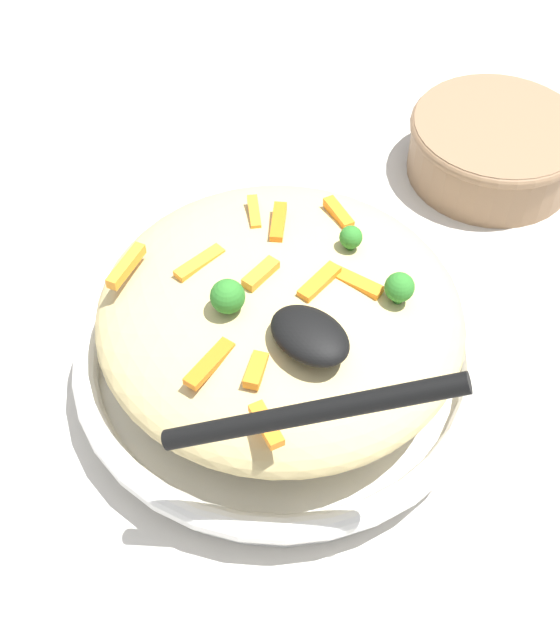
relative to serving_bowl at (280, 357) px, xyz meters
The scene contains 19 objects.
ground_plane 0.02m from the serving_bowl, ahead, with size 2.40×2.40×0.00m, color beige.
serving_bowl is the anchor object (origin of this frame).
pasta_mound 0.05m from the serving_bowl, ahead, with size 0.26×0.26×0.08m, color #D1BA7A.
carrot_piece_0 0.11m from the serving_bowl, 57.65° to the right, with size 0.02×0.01×0.01m, color orange.
carrot_piece_1 0.09m from the serving_bowl, 138.80° to the right, with size 0.03×0.01×0.01m, color orange.
carrot_piece_2 0.09m from the serving_bowl, 32.39° to the left, with size 0.04×0.01×0.01m, color orange.
carrot_piece_3 0.10m from the serving_bowl, 42.40° to the left, with size 0.04×0.01×0.01m, color orange.
carrot_piece_4 0.14m from the serving_bowl, 143.97° to the right, with size 0.04×0.01×0.01m, color orange.
carrot_piece_5 0.12m from the serving_bowl, 79.09° to the right, with size 0.04×0.01×0.01m, color orange.
carrot_piece_6 0.10m from the serving_bowl, 135.07° to the left, with size 0.04×0.01×0.01m, color orange.
carrot_piece_7 0.14m from the serving_bowl, 50.30° to the right, with size 0.03×0.01×0.01m, color orange.
carrot_piece_8 0.10m from the serving_bowl, 152.89° to the right, with size 0.04×0.01×0.01m, color orange.
carrot_piece_9 0.11m from the serving_bowl, 149.43° to the left, with size 0.03×0.01×0.01m, color orange.
carrot_piece_10 0.12m from the serving_bowl, 101.41° to the left, with size 0.03×0.01×0.01m, color orange.
broccoli_floret_0 0.11m from the serving_bowl, 76.79° to the left, with size 0.02×0.02×0.02m.
broccoli_floret_1 0.12m from the serving_bowl, 33.82° to the left, with size 0.02×0.02×0.02m.
broccoli_floret_2 0.11m from the serving_bowl, 98.54° to the right, with size 0.02×0.02×0.03m.
serving_spoon 0.14m from the serving_bowl, 34.95° to the right, with size 0.15×0.14×0.08m.
companion_bowl 0.31m from the serving_bowl, 93.97° to the left, with size 0.16×0.16×0.06m.
Camera 1 is at (0.26, -0.27, 0.52)m, focal length 45.68 mm.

